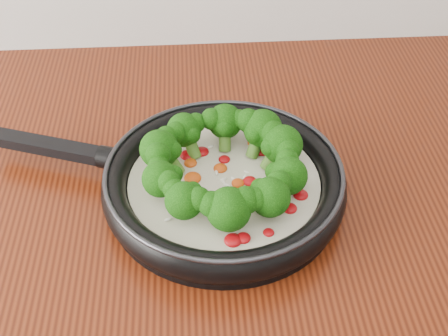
{
  "coord_description": "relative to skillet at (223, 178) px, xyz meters",
  "views": [
    {
      "loc": [
        -0.18,
        0.58,
        1.41
      ],
      "look_at": [
        -0.15,
        1.11,
        0.95
      ],
      "focal_mm": 48.34,
      "sensor_mm": 36.0,
      "label": 1
    }
  ],
  "objects": [
    {
      "name": "skillet",
      "position": [
        0.0,
        0.0,
        0.0
      ],
      "size": [
        0.48,
        0.37,
        0.09
      ],
      "color": "black",
      "rests_on": "counter"
    }
  ]
}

